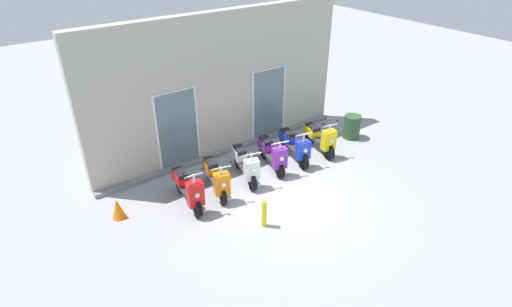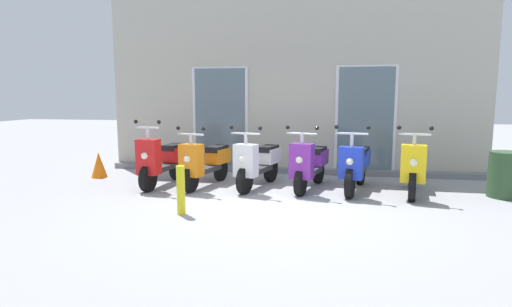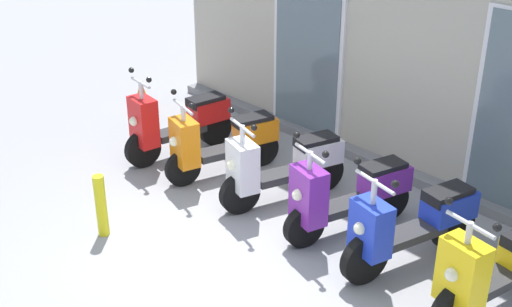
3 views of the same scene
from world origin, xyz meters
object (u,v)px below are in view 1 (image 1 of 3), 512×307
object	(u,v)px
scooter_orange	(216,177)
traffic_cone	(118,209)
trash_bin	(352,127)
scooter_red	(188,188)
scooter_blue	(294,145)
scooter_purple	(272,153)
curb_bollard	(264,214)
scooter_yellow	(320,138)
scooter_white	(245,164)

from	to	relation	value
scooter_orange	traffic_cone	size ratio (longest dim) A/B	2.93
trash_bin	traffic_cone	world-z (taller)	trash_bin
scooter_red	scooter_blue	distance (m)	3.54
scooter_purple	trash_bin	size ratio (longest dim) A/B	2.03
scooter_red	scooter_purple	distance (m)	2.74
scooter_orange	curb_bollard	xyz separation A→B (m)	(0.18, -1.81, -0.12)
scooter_red	scooter_yellow	bearing A→B (deg)	0.95
scooter_yellow	trash_bin	size ratio (longest dim) A/B	2.00
scooter_blue	scooter_yellow	bearing A→B (deg)	-5.53
scooter_purple	scooter_red	bearing A→B (deg)	-176.50
scooter_orange	trash_bin	xyz separation A→B (m)	(5.12, 0.07, -0.09)
scooter_red	traffic_cone	size ratio (longest dim) A/B	3.05
curb_bollard	scooter_red	bearing A→B (deg)	119.85
scooter_purple	scooter_yellow	xyz separation A→B (m)	(1.73, -0.09, -0.00)
scooter_white	scooter_purple	distance (m)	0.94
scooter_yellow	trash_bin	world-z (taller)	scooter_yellow
scooter_orange	scooter_purple	distance (m)	1.91
scooter_orange	trash_bin	distance (m)	5.12
scooter_blue	trash_bin	size ratio (longest dim) A/B	2.15
scooter_orange	traffic_cone	xyz separation A→B (m)	(-2.43, 0.45, -0.21)
scooter_blue	curb_bollard	distance (m)	3.18
scooter_red	traffic_cone	world-z (taller)	scooter_red
scooter_orange	traffic_cone	distance (m)	2.48
scooter_white	curb_bollard	distance (m)	2.06
scooter_blue	traffic_cone	size ratio (longest dim) A/B	3.15
scooter_yellow	scooter_purple	bearing A→B (deg)	176.91
trash_bin	scooter_white	bearing A→B (deg)	179.85
scooter_purple	scooter_blue	xyz separation A→B (m)	(0.81, -0.00, -0.00)
scooter_yellow	trash_bin	xyz separation A→B (m)	(1.48, 0.06, -0.08)
scooter_orange	scooter_blue	world-z (taller)	scooter_blue
trash_bin	scooter_purple	bearing A→B (deg)	179.36
scooter_white	scooter_yellow	world-z (taller)	scooter_yellow
curb_bollard	scooter_orange	bearing A→B (deg)	95.63
scooter_red	scooter_yellow	distance (m)	4.47
scooter_orange	scooter_white	distance (m)	0.97
scooter_orange	traffic_cone	bearing A→B (deg)	169.46
scooter_red	scooter_blue	xyz separation A→B (m)	(3.54, 0.16, -0.02)
scooter_red	scooter_white	distance (m)	1.80
curb_bollard	traffic_cone	bearing A→B (deg)	139.01
scooter_red	curb_bollard	distance (m)	2.03
scooter_yellow	traffic_cone	world-z (taller)	scooter_yellow
scooter_red	scooter_white	size ratio (longest dim) A/B	1.01
scooter_purple	scooter_blue	size ratio (longest dim) A/B	0.95
scooter_red	scooter_orange	xyz separation A→B (m)	(0.83, 0.06, -0.01)
scooter_orange	trash_bin	world-z (taller)	scooter_orange
scooter_purple	scooter_blue	bearing A→B (deg)	-0.27
scooter_purple	traffic_cone	world-z (taller)	scooter_purple
scooter_orange	scooter_red	bearing A→B (deg)	-175.90
scooter_blue	scooter_red	bearing A→B (deg)	-177.35
scooter_purple	curb_bollard	bearing A→B (deg)	-131.93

